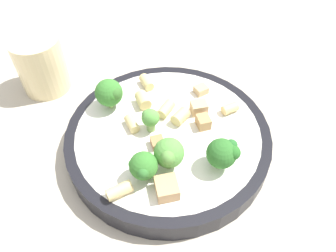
% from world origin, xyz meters
% --- Properties ---
extents(ground_plane, '(2.00, 2.00, 0.00)m').
position_xyz_m(ground_plane, '(0.00, 0.00, 0.00)').
color(ground_plane, '#BCB29E').
extents(pasta_bowl, '(0.27, 0.27, 0.03)m').
position_xyz_m(pasta_bowl, '(0.00, 0.00, 0.02)').
color(pasta_bowl, black).
rests_on(pasta_bowl, ground_plane).
extents(broccoli_floret_0, '(0.04, 0.04, 0.04)m').
position_xyz_m(broccoli_floret_0, '(0.03, 0.08, 0.06)').
color(broccoli_floret_0, '#93B766').
rests_on(broccoli_floret_0, pasta_bowl).
extents(broccoli_floret_1, '(0.04, 0.04, 0.04)m').
position_xyz_m(broccoli_floret_1, '(-0.05, -0.01, 0.06)').
color(broccoli_floret_1, '#84AD60').
rests_on(broccoli_floret_1, pasta_bowl).
extents(broccoli_floret_2, '(0.04, 0.04, 0.04)m').
position_xyz_m(broccoli_floret_2, '(-0.04, -0.07, 0.06)').
color(broccoli_floret_2, '#9EC175').
rests_on(broccoli_floret_2, pasta_bowl).
extents(broccoli_floret_3, '(0.03, 0.02, 0.03)m').
position_xyz_m(broccoli_floret_3, '(-0.00, 0.02, 0.05)').
color(broccoli_floret_3, '#84AD60').
rests_on(broccoli_floret_3, pasta_bowl).
extents(broccoli_floret_4, '(0.04, 0.03, 0.04)m').
position_xyz_m(broccoli_floret_4, '(-0.08, 0.02, 0.05)').
color(broccoli_floret_4, '#9EC175').
rests_on(broccoli_floret_4, pasta_bowl).
extents(rigatoni_0, '(0.02, 0.03, 0.01)m').
position_xyz_m(rigatoni_0, '(0.05, -0.08, 0.04)').
color(rigatoni_0, '#E0C67F').
rests_on(rigatoni_0, pasta_bowl).
extents(rigatoni_1, '(0.03, 0.02, 0.02)m').
position_xyz_m(rigatoni_1, '(0.03, 0.01, 0.04)').
color(rigatoni_1, '#E0C67F').
rests_on(rigatoni_1, pasta_bowl).
extents(rigatoni_2, '(0.03, 0.03, 0.01)m').
position_xyz_m(rigatoni_2, '(-0.10, 0.04, 0.04)').
color(rigatoni_2, '#E0C67F').
rests_on(rigatoni_2, pasta_bowl).
extents(rigatoni_3, '(0.03, 0.03, 0.02)m').
position_xyz_m(rigatoni_3, '(0.04, 0.04, 0.04)').
color(rigatoni_3, '#E0C67F').
rests_on(rigatoni_3, pasta_bowl).
extents(rigatoni_4, '(0.03, 0.03, 0.01)m').
position_xyz_m(rigatoni_4, '(0.08, 0.04, 0.04)').
color(rigatoni_4, '#E0C67F').
rests_on(rigatoni_4, pasta_bowl).
extents(rigatoni_5, '(0.03, 0.03, 0.01)m').
position_xyz_m(rigatoni_5, '(-0.00, 0.05, 0.04)').
color(rigatoni_5, '#E0C67F').
rests_on(rigatoni_5, pasta_bowl).
extents(rigatoni_6, '(0.03, 0.03, 0.02)m').
position_xyz_m(rigatoni_6, '(0.02, -0.01, 0.04)').
color(rigatoni_6, '#E0C67F').
rests_on(rigatoni_6, pasta_bowl).
extents(chicken_chunk_0, '(0.02, 0.02, 0.01)m').
position_xyz_m(chicken_chunk_0, '(0.08, -0.04, 0.04)').
color(chicken_chunk_0, tan).
rests_on(chicken_chunk_0, pasta_bowl).
extents(chicken_chunk_1, '(0.02, 0.03, 0.02)m').
position_xyz_m(chicken_chunk_1, '(0.04, -0.04, 0.04)').
color(chicken_chunk_1, tan).
rests_on(chicken_chunk_1, pasta_bowl).
extents(chicken_chunk_2, '(0.02, 0.02, 0.01)m').
position_xyz_m(chicken_chunk_2, '(-0.03, 0.01, 0.04)').
color(chicken_chunk_2, '#A87A4C').
rests_on(chicken_chunk_2, pasta_bowl).
extents(chicken_chunk_3, '(0.02, 0.02, 0.02)m').
position_xyz_m(chicken_chunk_3, '(0.02, -0.04, 0.04)').
color(chicken_chunk_3, tan).
rests_on(chicken_chunk_3, pasta_bowl).
extents(chicken_chunk_4, '(0.03, 0.03, 0.02)m').
position_xyz_m(chicken_chunk_4, '(-0.09, -0.01, 0.04)').
color(chicken_chunk_4, tan).
rests_on(chicken_chunk_4, pasta_bowl).
extents(drinking_glass, '(0.07, 0.07, 0.09)m').
position_xyz_m(drinking_glass, '(0.09, 0.21, 0.04)').
color(drinking_glass, beige).
rests_on(drinking_glass, ground_plane).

